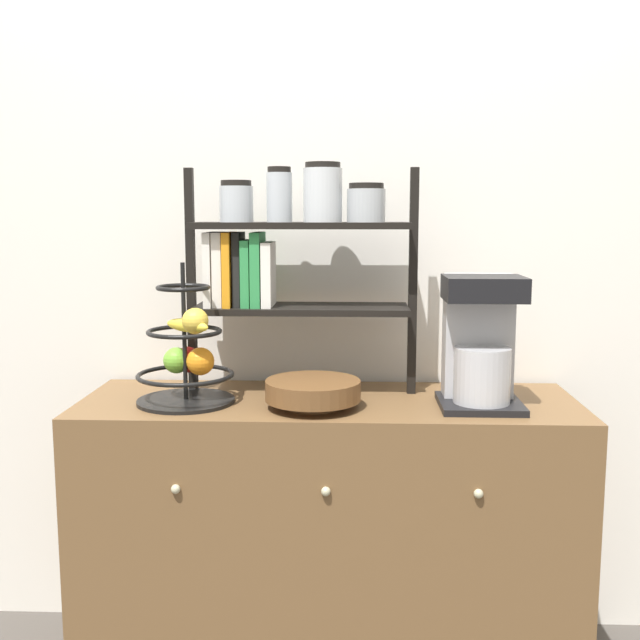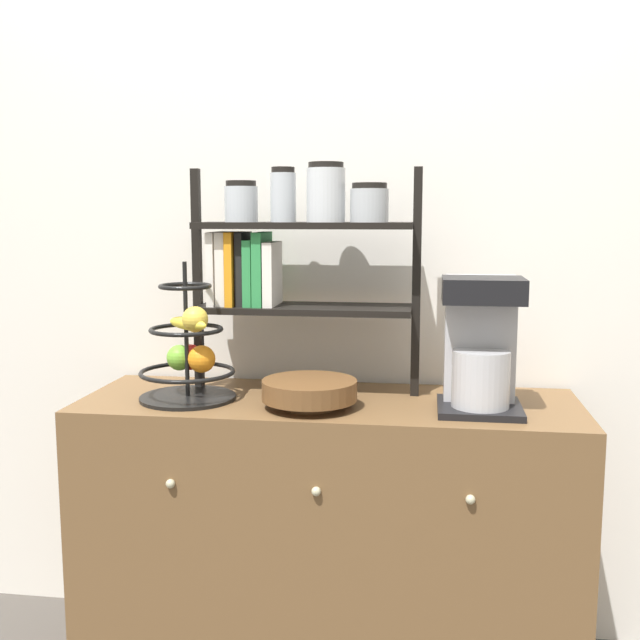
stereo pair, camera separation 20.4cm
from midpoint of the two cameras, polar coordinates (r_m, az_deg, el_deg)
The scene contains 6 objects.
wall_back at distance 2.30m, azimuth -1.67°, elevation 7.94°, with size 7.00×0.05×2.60m, color silver.
sideboard at distance 2.21m, azimuth -2.09°, elevation -16.14°, with size 1.38×0.48×0.79m.
coffee_maker at distance 2.01m, azimuth 9.31°, elevation -1.73°, with size 0.22×0.21×0.35m.
fruit_stand at distance 2.08m, azimuth -12.89°, elevation -2.82°, with size 0.27×0.27×0.38m.
wooden_bowl at distance 1.99m, azimuth -3.50°, elevation -5.50°, with size 0.25×0.25×0.08m.
shelf_hutch at distance 2.13m, azimuth -5.63°, elevation 5.58°, with size 0.66×0.20×0.65m.
Camera 1 is at (0.06, -1.79, 1.30)m, focal length 42.00 mm.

